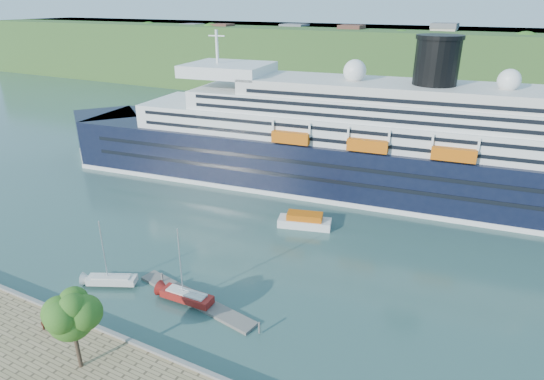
{
  "coord_description": "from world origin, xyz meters",
  "views": [
    {
      "loc": [
        31.51,
        -26.27,
        33.2
      ],
      "look_at": [
        2.72,
        30.0,
        6.71
      ],
      "focal_mm": 30.0,
      "sensor_mm": 36.0,
      "label": 1
    }
  ],
  "objects": [
    {
      "name": "sailboat_red",
      "position": [
        2.3,
        8.76,
        4.67
      ],
      "size": [
        7.28,
        2.21,
        9.34
      ],
      "primitive_type": null,
      "rotation": [
        0.0,
        0.0,
        0.03
      ],
      "color": "maroon",
      "rests_on": "ground"
    },
    {
      "name": "tender_launch",
      "position": [
        6.85,
        33.24,
        1.16
      ],
      "size": [
        8.85,
        4.95,
        2.32
      ],
      "primitive_type": null,
      "rotation": [
        0.0,
        0.0,
        0.26
      ],
      "color": "#C6580B",
      "rests_on": "ground"
    },
    {
      "name": "cruise_ship",
      "position": [
        7.63,
        51.93,
        14.11
      ],
      "size": [
        126.95,
        32.65,
        28.22
      ],
      "primitive_type": null,
      "rotation": [
        0.0,
        0.0,
        0.12
      ],
      "color": "black",
      "rests_on": "ground"
    },
    {
      "name": "park_bench",
      "position": [
        -6.97,
        -2.46,
        1.57
      ],
      "size": [
        1.91,
        1.3,
        1.13
      ],
      "primitive_type": null,
      "rotation": [
        0.0,
        0.0,
        0.36
      ],
      "color": "#4C2415",
      "rests_on": "promenade"
    },
    {
      "name": "quay_coping",
      "position": [
        0.0,
        -0.2,
        1.15
      ],
      "size": [
        220.0,
        0.5,
        0.3
      ],
      "primitive_type": "cube",
      "color": "slate",
      "rests_on": "promenade"
    },
    {
      "name": "sailboat_white_near",
      "position": [
        -8.19,
        7.33,
        4.33
      ],
      "size": [
        6.88,
        4.5,
        8.67
      ],
      "primitive_type": null,
      "rotation": [
        0.0,
        0.0,
        0.43
      ],
      "color": "silver",
      "rests_on": "ground"
    },
    {
      "name": "ground",
      "position": [
        0.0,
        0.0,
        0.0
      ],
      "size": [
        400.0,
        400.0,
        0.0
      ],
      "primitive_type": "plane",
      "color": "#2B4E45",
      "rests_on": "ground"
    },
    {
      "name": "promenade_tree",
      "position": [
        0.1,
        -4.82,
        5.56
      ],
      "size": [
        5.5,
        5.5,
        9.11
      ],
      "primitive_type": null,
      "color": "#265C18",
      "rests_on": "promenade"
    },
    {
      "name": "floating_pontoon",
      "position": [
        2.91,
        9.53,
        0.2
      ],
      "size": [
        17.69,
        5.15,
        0.39
      ],
      "primitive_type": null,
      "rotation": [
        0.0,
        0.0,
        -0.17
      ],
      "color": "slate",
      "rests_on": "ground"
    },
    {
      "name": "far_hillside",
      "position": [
        0.0,
        145.0,
        12.0
      ],
      "size": [
        400.0,
        50.0,
        24.0
      ],
      "primitive_type": "cube",
      "color": "#315522",
      "rests_on": "ground"
    }
  ]
}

